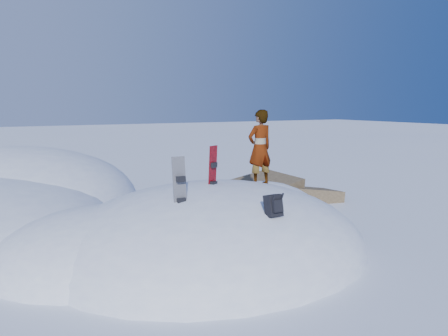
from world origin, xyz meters
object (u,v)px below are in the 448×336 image
snowboard_dark (180,192)px  backpack (274,206)px  snowboard_red (213,176)px  person (260,148)px

snowboard_dark → backpack: snowboard_dark is taller
snowboard_red → snowboard_dark: 1.30m
snowboard_red → backpack: snowboard_red is taller
snowboard_red → snowboard_dark: (-1.06, -0.73, -0.11)m
snowboard_dark → backpack: (1.36, -1.09, -0.18)m
snowboard_dark → person: size_ratio=0.75×
snowboard_red → backpack: size_ratio=2.87×
person → snowboard_dark: bearing=21.5°
person → snowboard_red: bearing=15.0°
snowboard_red → person: 1.73m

